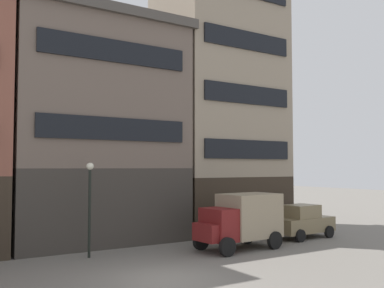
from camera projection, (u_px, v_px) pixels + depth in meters
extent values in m
plane|color=slate|center=(165.00, 279.00, 15.20)|extent=(120.00, 120.00, 0.00)
cube|color=#38332D|center=(93.00, 204.00, 23.33)|extent=(8.95, 5.79, 3.86)
cube|color=#66564C|center=(95.00, 98.00, 23.63)|extent=(8.95, 5.79, 7.63)
cube|color=#47423D|center=(96.00, 25.00, 23.85)|extent=(9.45, 6.29, 0.50)
cube|color=black|center=(115.00, 129.00, 21.04)|extent=(7.52, 0.12, 1.10)
cube|color=black|center=(116.00, 51.00, 21.24)|extent=(7.52, 0.12, 1.10)
cube|color=#33281E|center=(219.00, 202.00, 27.76)|extent=(7.38, 5.79, 3.33)
cube|color=gray|center=(219.00, 76.00, 28.19)|extent=(7.38, 5.79, 12.95)
cube|color=black|center=(249.00, 149.00, 25.44)|extent=(6.20, 0.12, 1.10)
cube|color=black|center=(248.00, 95.00, 25.61)|extent=(6.20, 0.12, 1.10)
cube|color=black|center=(248.00, 41.00, 25.79)|extent=(6.20, 0.12, 1.10)
cube|color=maroon|center=(221.00, 224.00, 20.12)|extent=(1.52, 1.79, 1.50)
cube|color=maroon|center=(209.00, 232.00, 19.69)|extent=(1.00, 1.50, 0.80)
cube|color=gray|center=(249.00, 215.00, 21.20)|extent=(2.93, 2.09, 2.10)
cube|color=silver|center=(214.00, 220.00, 19.86)|extent=(0.29, 1.37, 0.64)
cylinder|color=black|center=(227.00, 247.00, 19.04)|extent=(0.85, 0.28, 0.84)
cylinder|color=black|center=(201.00, 241.00, 20.57)|extent=(0.85, 0.28, 0.84)
cylinder|color=black|center=(275.00, 240.00, 20.82)|extent=(0.85, 0.28, 0.84)
cylinder|color=black|center=(247.00, 235.00, 22.35)|extent=(0.85, 0.28, 0.84)
cube|color=#7A6B4C|center=(303.00, 225.00, 24.14)|extent=(3.79, 1.81, 0.80)
cube|color=#7A6B4C|center=(301.00, 211.00, 24.09)|extent=(1.88, 1.54, 0.70)
cube|color=silver|center=(311.00, 213.00, 24.58)|extent=(0.41, 1.33, 0.56)
cylinder|color=black|center=(305.00, 228.00, 25.50)|extent=(0.67, 0.22, 0.66)
cylinder|color=black|center=(329.00, 232.00, 24.14)|extent=(0.67, 0.22, 0.66)
cylinder|color=black|center=(277.00, 232.00, 24.10)|extent=(0.67, 0.22, 0.66)
cylinder|color=black|center=(300.00, 236.00, 22.74)|extent=(0.67, 0.22, 0.66)
cylinder|color=black|center=(89.00, 214.00, 18.91)|extent=(0.12, 0.12, 3.80)
sphere|color=silver|center=(90.00, 166.00, 19.02)|extent=(0.32, 0.32, 0.32)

